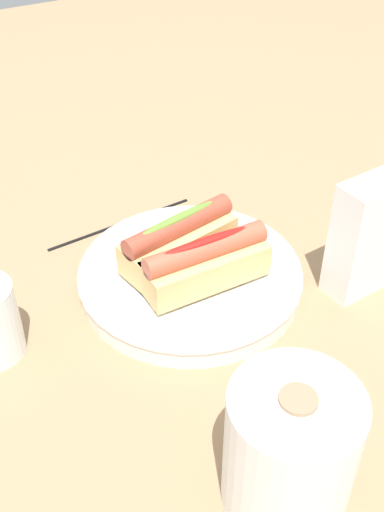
{
  "coord_description": "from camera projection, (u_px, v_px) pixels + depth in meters",
  "views": [
    {
      "loc": [
        0.27,
        0.5,
        0.51
      ],
      "look_at": [
        -0.02,
        0.0,
        0.05
      ],
      "focal_mm": 43.49,
      "sensor_mm": 36.0,
      "label": 1
    }
  ],
  "objects": [
    {
      "name": "ground_plane",
      "position": [
        177.0,
        291.0,
        0.76
      ],
      "size": [
        2.4,
        2.4,
        0.0
      ],
      "primitive_type": "plane",
      "color": "#9E7A56"
    },
    {
      "name": "hotdog_front",
      "position": [
        179.0,
        239.0,
        0.75
      ],
      "size": [
        0.16,
        0.08,
        0.06
      ],
      "color": "#DBB270",
      "rests_on": "serving_bowl"
    },
    {
      "name": "paper_towel_roll",
      "position": [
        290.0,
        451.0,
        0.51
      ],
      "size": [
        0.11,
        0.11,
        0.13
      ],
      "color": "white",
      "rests_on": "ground_plane"
    },
    {
      "name": "chopstick_near",
      "position": [
        120.0,
        223.0,
        0.87
      ],
      "size": [
        0.22,
        0.02,
        0.01
      ],
      "primitive_type": "cylinder",
      "rotation": [
        0.0,
        1.57,
        0.06
      ],
      "color": "black",
      "rests_on": "ground_plane"
    },
    {
      "name": "serving_bowl",
      "position": [
        192.0,
        278.0,
        0.76
      ],
      "size": [
        0.27,
        0.27,
        0.03
      ],
      "color": "white",
      "rests_on": "ground_plane"
    },
    {
      "name": "napkin_box",
      "position": [
        374.0,
        233.0,
        0.73
      ],
      "size": [
        0.11,
        0.05,
        0.15
      ],
      "primitive_type": "cube",
      "rotation": [
        0.0,
        0.0,
        0.06
      ],
      "color": "white",
      "rests_on": "ground_plane"
    },
    {
      "name": "hotdog_back",
      "position": [
        206.0,
        263.0,
        0.71
      ],
      "size": [
        0.15,
        0.05,
        0.06
      ],
      "color": "#DBB270",
      "rests_on": "serving_bowl"
    }
  ]
}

